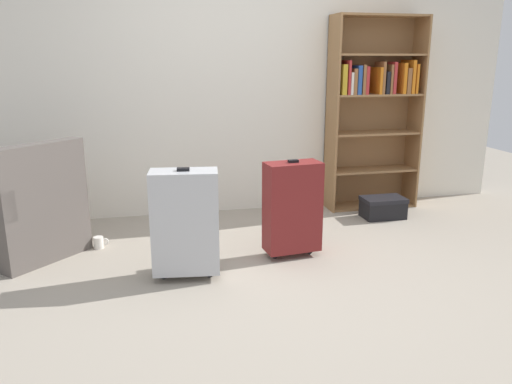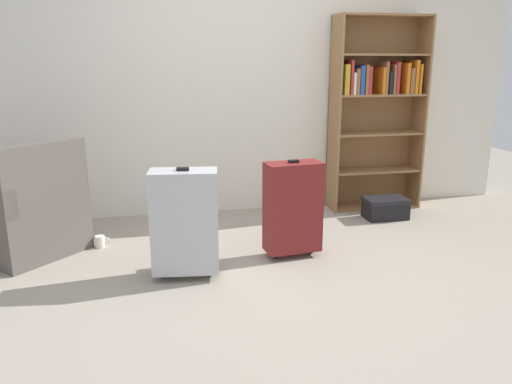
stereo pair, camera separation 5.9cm
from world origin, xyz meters
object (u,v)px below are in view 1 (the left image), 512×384
mug (99,242)px  suitcase_silver (185,222)px  armchair (26,216)px  suitcase_dark_red (292,207)px  storage_box (383,207)px  bookshelf (373,105)px

mug → suitcase_silver: 1.02m
armchair → mug: armchair is taller
suitcase_silver → suitcase_dark_red: bearing=14.8°
storage_box → mug: bearing=-174.8°
storage_box → suitcase_dark_red: size_ratio=0.53×
mug → storage_box: size_ratio=0.30×
mug → suitcase_dark_red: (1.48, -0.49, 0.35)m
bookshelf → mug: (-2.64, -0.66, -0.99)m
suitcase_dark_red → suitcase_silver: (-0.83, -0.22, 0.01)m
bookshelf → storage_box: bookshelf is taller
armchair → mug: bearing=1.2°
storage_box → suitcase_silver: (-1.96, -0.95, 0.30)m
storage_box → suitcase_silver: 2.20m
suitcase_dark_red → suitcase_silver: suitcase_silver is taller
bookshelf → suitcase_dark_red: 1.76m
suitcase_dark_red → suitcase_silver: size_ratio=0.97×
armchair → suitcase_silver: (1.16, -0.70, 0.09)m
suitcase_silver → bookshelf: bearing=34.5°
bookshelf → suitcase_silver: size_ratio=2.41×
armchair → suitcase_silver: 1.36m
suitcase_dark_red → suitcase_silver: bearing=-165.2°
armchair → mug: 0.58m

